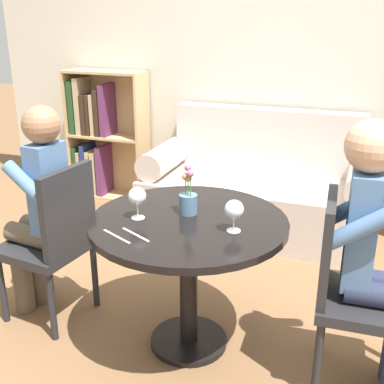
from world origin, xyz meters
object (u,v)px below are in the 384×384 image
at_px(chair_right, 350,286).
at_px(person_right, 376,251).
at_px(bookshelf_left, 101,136).
at_px(flower_vase, 188,198).
at_px(couch, 258,191).
at_px(chair_left, 55,238).
at_px(person_left, 40,210).
at_px(wine_glass_left, 137,197).
at_px(wine_glass_right, 234,210).

distance_m(chair_right, person_right, 0.20).
relative_size(bookshelf_left, flower_vase, 4.60).
relative_size(couch, flower_vase, 6.90).
relative_size(chair_left, person_left, 0.74).
bearing_deg(chair_left, wine_glass_left, 91.90).
height_order(chair_left, wine_glass_right, chair_left).
distance_m(couch, flower_vase, 1.58).
distance_m(person_left, flower_vase, 0.84).
bearing_deg(chair_left, couch, 161.50).
bearing_deg(flower_vase, wine_glass_right, -24.88).
bearing_deg(person_right, person_left, 88.09).
bearing_deg(person_right, bookshelf_left, 50.18).
bearing_deg(person_left, wine_glass_left, 90.95).
relative_size(person_left, flower_vase, 4.76).
relative_size(chair_left, person_right, 0.72).
relative_size(couch, person_left, 1.45).
bearing_deg(chair_right, wine_glass_left, 92.16).
distance_m(chair_right, flower_vase, 0.84).
relative_size(chair_left, wine_glass_right, 6.05).
bearing_deg(person_left, bookshelf_left, -152.06).
bearing_deg(wine_glass_left, bookshelf_left, 124.81).
bearing_deg(chair_left, chair_right, 98.51).
bearing_deg(chair_left, flower_vase, 103.89).
relative_size(chair_right, wine_glass_right, 6.05).
bearing_deg(chair_right, person_left, 87.88).
xyz_separation_m(bookshelf_left, chair_right, (2.32, -1.82, -0.08)).
xyz_separation_m(bookshelf_left, flower_vase, (1.53, -1.77, 0.22)).
relative_size(bookshelf_left, person_right, 0.94).
bearing_deg(wine_glass_right, chair_left, 178.06).
xyz_separation_m(person_left, flower_vase, (0.83, 0.07, 0.15)).
bearing_deg(person_right, chair_left, 88.80).
distance_m(bookshelf_left, flower_vase, 2.35).
xyz_separation_m(bookshelf_left, wine_glass_right, (1.79, -1.89, 0.24)).
height_order(couch, wine_glass_left, couch).
bearing_deg(person_left, wine_glass_right, 94.30).
xyz_separation_m(couch, bookshelf_left, (-1.55, 0.26, 0.26)).
distance_m(bookshelf_left, chair_right, 2.94).
bearing_deg(chair_right, bookshelf_left, 49.07).
bearing_deg(flower_vase, person_left, -175.18).
bearing_deg(wine_glass_right, person_left, 177.25).
relative_size(person_right, wine_glass_right, 8.35).
xyz_separation_m(bookshelf_left, wine_glass_left, (1.32, -1.90, 0.24)).
relative_size(chair_right, wine_glass_left, 5.79).
bearing_deg(person_right, couch, 25.86).
bearing_deg(person_right, chair_right, 91.98).
height_order(couch, flower_vase, flower_vase).
bearing_deg(flower_vase, chair_right, -3.62).
relative_size(chair_right, person_right, 0.72).
distance_m(chair_left, person_right, 1.62).
relative_size(couch, chair_right, 1.95).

